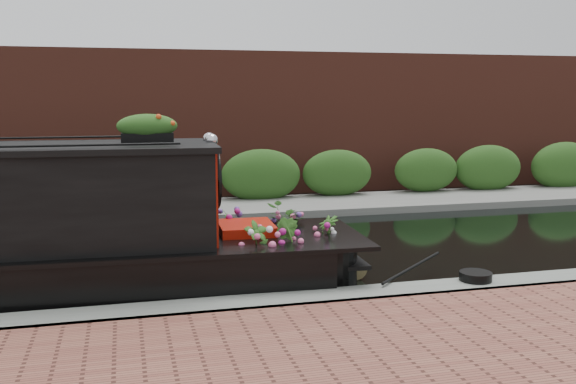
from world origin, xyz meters
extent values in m
plane|color=black|center=(0.00, 0.00, 0.00)|extent=(80.00, 80.00, 0.00)
cube|color=slate|center=(0.00, -3.30, 0.00)|extent=(40.00, 0.60, 0.50)
cube|color=slate|center=(0.00, 4.20, 0.00)|extent=(40.00, 2.40, 0.34)
cube|color=#274E1A|center=(0.00, 5.10, 0.00)|extent=(40.00, 1.10, 2.80)
cube|color=brown|center=(0.00, 7.20, 0.00)|extent=(40.00, 1.00, 8.00)
cube|color=#B01607|center=(-0.04, -1.81, 1.40)|extent=(0.13, 1.72, 1.32)
cube|color=black|center=(-1.34, -2.68, 1.47)|extent=(0.88, 0.07, 0.54)
cube|color=#B01607|center=(0.47, -1.81, 0.69)|extent=(0.82, 0.92, 0.49)
sphere|color=silver|center=(-0.03, -1.94, 2.17)|extent=(0.18, 0.18, 0.18)
sphere|color=silver|center=(-0.03, -1.67, 2.17)|extent=(0.18, 0.18, 0.18)
cube|color=black|center=(-0.90, -1.81, 2.20)|extent=(0.71, 0.27, 0.13)
ellipsoid|color=#E84D19|center=(-0.90, -1.81, 2.39)|extent=(0.77, 0.26, 0.24)
imported|color=#2E5E1F|center=(0.47, -2.57, 0.78)|extent=(0.41, 0.35, 0.67)
imported|color=#2E5E1F|center=(0.93, -2.49, 0.77)|extent=(0.45, 0.47, 0.66)
imported|color=#2E5E1F|center=(1.24, -1.24, 0.78)|extent=(0.79, 0.76, 0.67)
imported|color=#2E5E1F|center=(1.63, -2.12, 0.74)|extent=(0.43, 0.43, 0.61)
imported|color=#2E5E1F|center=(0.32, -1.19, 0.74)|extent=(0.29, 0.36, 0.60)
cylinder|color=olive|center=(2.14, -1.81, 0.17)|extent=(0.34, 0.33, 0.34)
cylinder|color=black|center=(3.43, -3.19, 0.31)|extent=(0.44, 0.44, 0.12)
camera|label=1|loc=(-1.23, -10.84, 2.78)|focal=40.00mm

